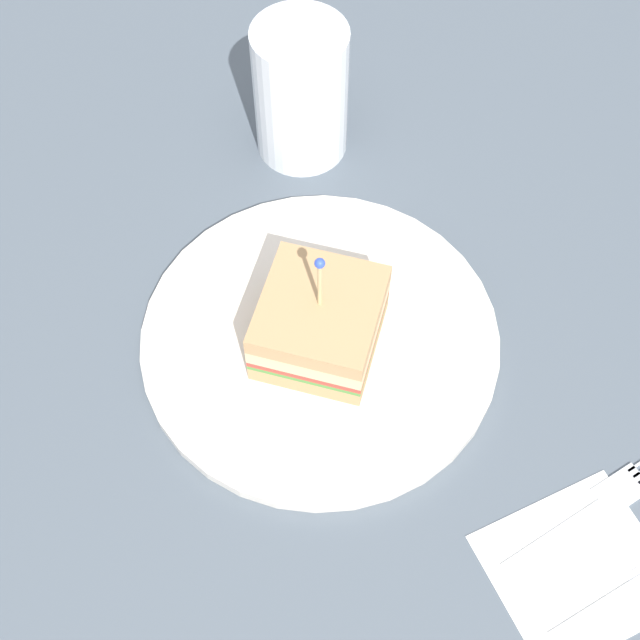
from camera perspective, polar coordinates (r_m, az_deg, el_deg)
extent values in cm
cube|color=#4C5660|center=(63.99, 0.00, -1.89)|extent=(115.23, 115.23, 2.00)
cylinder|color=silver|center=(62.69, 0.00, -1.20)|extent=(26.07, 26.07, 1.02)
cube|color=tan|center=(61.31, 0.13, -1.09)|extent=(10.24, 9.88, 1.47)
cube|color=#478438|center=(60.51, 0.14, -0.64)|extent=(10.24, 9.88, 0.40)
cube|color=red|center=(60.12, 0.14, -0.42)|extent=(10.24, 9.88, 0.50)
cube|color=#E0B784|center=(59.36, 0.14, 0.02)|extent=(10.24, 9.88, 1.29)
cube|color=tan|center=(58.19, 0.14, 0.74)|extent=(10.24, 9.88, 1.47)
cylinder|color=tan|center=(55.96, 0.15, 2.20)|extent=(0.30, 0.30, 5.33)
sphere|color=blue|center=(53.76, 0.15, 3.78)|extent=(0.70, 0.70, 0.70)
cylinder|color=#B74C33|center=(71.61, -1.26, 14.18)|extent=(6.67, 6.67, 9.31)
cylinder|color=white|center=(70.78, -1.28, 14.88)|extent=(7.59, 7.59, 11.72)
cube|color=white|center=(58.83, 16.72, -15.54)|extent=(13.43, 13.91, 0.15)
cube|color=silver|center=(59.01, 15.24, -13.59)|extent=(4.97, 7.17, 0.35)
cube|color=silver|center=(61.43, 19.42, -10.53)|extent=(3.81, 4.22, 0.35)
cube|color=silver|center=(62.54, 20.43, -8.93)|extent=(1.24, 1.77, 0.35)
cube|color=silver|center=(58.58, 18.28, -17.44)|extent=(4.61, 7.22, 0.35)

